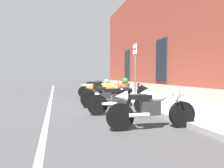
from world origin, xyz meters
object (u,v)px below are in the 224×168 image
at_px(motorcycle_black_naked, 96,89).
at_px(parking_sign, 135,64).
at_px(motorcycle_white_sport, 156,105).
at_px(motorcycle_black_sport, 124,97).
at_px(motorcycle_yellow_naked, 104,91).
at_px(motorcycle_orange_sport, 108,93).
at_px(barrel_planter, 125,86).

relative_size(motorcycle_black_naked, parking_sign, 0.78).
bearing_deg(motorcycle_white_sport, motorcycle_black_sport, -172.96).
relative_size(motorcycle_black_naked, motorcycle_black_sport, 0.98).
height_order(motorcycle_yellow_naked, motorcycle_white_sport, motorcycle_white_sport).
xyz_separation_m(motorcycle_black_naked, motorcycle_yellow_naked, (1.69, 0.01, -0.02)).
xyz_separation_m(motorcycle_black_sport, parking_sign, (-2.59, 1.47, 1.21)).
distance_m(motorcycle_black_naked, motorcycle_orange_sport, 3.38).
distance_m(motorcycle_yellow_naked, motorcycle_white_sport, 4.93).
height_order(motorcycle_yellow_naked, parking_sign, parking_sign).
height_order(motorcycle_yellow_naked, motorcycle_black_sport, motorcycle_black_sport).
bearing_deg(motorcycle_black_sport, barrel_planter, 159.42).
distance_m(motorcycle_white_sport, parking_sign, 4.58).
bearing_deg(motorcycle_orange_sport, motorcycle_black_sport, 1.68).
xyz_separation_m(motorcycle_black_sport, barrel_planter, (-6.00, 2.25, -0.01)).
height_order(motorcycle_orange_sport, parking_sign, parking_sign).
relative_size(motorcycle_black_naked, motorcycle_yellow_naked, 1.03).
relative_size(motorcycle_orange_sport, motorcycle_white_sport, 0.94).
distance_m(motorcycle_yellow_naked, parking_sign, 1.96).
distance_m(parking_sign, barrel_planter, 3.70).
distance_m(motorcycle_black_naked, motorcycle_black_sport, 5.00).
height_order(motorcycle_black_sport, motorcycle_white_sport, motorcycle_black_sport).
distance_m(motorcycle_orange_sport, barrel_planter, 4.95).
xyz_separation_m(motorcycle_yellow_naked, barrel_planter, (-2.70, 2.06, 0.07)).
distance_m(motorcycle_black_sport, barrel_planter, 6.41).
bearing_deg(motorcycle_orange_sport, barrel_planter, 152.30).
height_order(motorcycle_white_sport, barrel_planter, barrel_planter).
relative_size(motorcycle_orange_sport, motorcycle_black_sport, 0.98).
xyz_separation_m(motorcycle_orange_sport, motorcycle_black_sport, (1.62, 0.05, 0.01)).
xyz_separation_m(motorcycle_orange_sport, motorcycle_white_sport, (3.25, 0.25, 0.00)).
xyz_separation_m(motorcycle_orange_sport, barrel_planter, (-4.38, 2.30, 0.00)).
bearing_deg(barrel_planter, motorcycle_yellow_naked, -37.40).
bearing_deg(motorcycle_black_sport, motorcycle_black_naked, 178.00).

